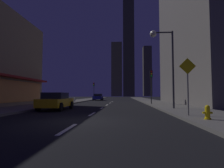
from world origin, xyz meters
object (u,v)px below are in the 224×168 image
car_parked_near (56,101)px  street_lamp_right (163,50)px  car_parked_far (98,97)px  pedestrian_crossing_sign (188,81)px  traffic_light_near_right (151,79)px  traffic_light_far_left (94,87)px  fire_hydrant_far_left (75,100)px  fire_hydrant_yellow_near (207,113)px

car_parked_near → street_lamp_right: street_lamp_right is taller
car_parked_far → pedestrian_crossing_sign: 30.88m
traffic_light_near_right → street_lamp_right: bearing=-90.9°
traffic_light_far_left → fire_hydrant_far_left: bearing=-91.4°
fire_hydrant_far_left → traffic_light_near_right: traffic_light_near_right is taller
car_parked_near → car_parked_far: (0.00, 24.73, 0.00)m
fire_hydrant_far_left → traffic_light_far_left: 16.63m
car_parked_near → pedestrian_crossing_sign: (9.20, -4.71, 1.28)m
street_lamp_right → pedestrian_crossing_sign: (0.22, -5.13, -3.05)m
traffic_light_near_right → street_lamp_right: size_ratio=0.64×
car_parked_far → fire_hydrant_yellow_near: car_parked_far is taller
fire_hydrant_far_left → street_lamp_right: size_ratio=0.10×
car_parked_far → fire_hydrant_yellow_near: (9.50, -31.03, -0.29)m
fire_hydrant_far_left → traffic_light_near_right: 13.30m
fire_hydrant_yellow_near → fire_hydrant_far_left: same height
traffic_light_near_right → fire_hydrant_yellow_near: bearing=-88.4°
car_parked_near → fire_hydrant_yellow_near: car_parked_near is taller
traffic_light_near_right → pedestrian_crossing_sign: traffic_light_near_right is taller
pedestrian_crossing_sign → traffic_light_near_right: bearing=90.5°
car_parked_near → street_lamp_right: bearing=2.6°
pedestrian_crossing_sign → fire_hydrant_yellow_near: bearing=-79.2°
fire_hydrant_yellow_near → street_lamp_right: 8.16m
car_parked_near → car_parked_far: same height
car_parked_far → fire_hydrant_far_left: 10.90m
traffic_light_near_right → traffic_light_far_left: same height
street_lamp_right → fire_hydrant_yellow_near: bearing=-85.6°
car_parked_near → fire_hydrant_far_left: size_ratio=6.48×
fire_hydrant_yellow_near → car_parked_near: bearing=146.5°
fire_hydrant_yellow_near → fire_hydrant_far_left: 23.54m
traffic_light_near_right → pedestrian_crossing_sign: (0.10, -12.51, -1.18)m
street_lamp_right → pedestrian_crossing_sign: street_lamp_right is taller
car_parked_near → pedestrian_crossing_sign: bearing=-27.1°
car_parked_near → traffic_light_near_right: (9.10, 7.79, 2.45)m
fire_hydrant_far_left → pedestrian_crossing_sign: pedestrian_crossing_sign is taller
car_parked_near → traffic_light_near_right: 12.23m
traffic_light_near_right → pedestrian_crossing_sign: size_ratio=1.33×
fire_hydrant_yellow_near → fire_hydrant_far_left: bearing=120.1°
fire_hydrant_yellow_near → street_lamp_right: street_lamp_right is taller
pedestrian_crossing_sign → traffic_light_far_left: bearing=107.5°
traffic_light_near_right → traffic_light_far_left: size_ratio=1.00×
traffic_light_far_left → car_parked_far: bearing=-71.7°
car_parked_far → fire_hydrant_far_left: (-2.30, -10.66, -0.29)m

